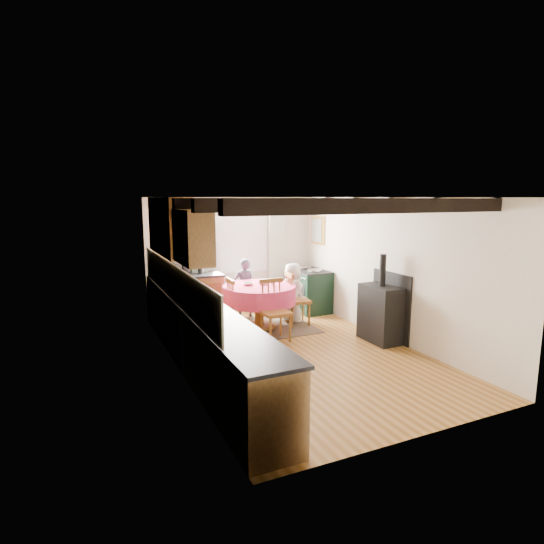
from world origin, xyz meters
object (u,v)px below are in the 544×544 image
chair_near (276,311)px  chair_left (221,307)px  cast_iron_stove (381,298)px  aga_range (309,290)px  cup (273,283)px  child_right (293,293)px  child_far (244,288)px  dining_table (259,307)px  chair_right (298,299)px

chair_near → chair_left: chair_near is taller
chair_near → cast_iron_stove: 1.78m
aga_range → cup: aga_range is taller
child_right → cup: (-0.53, -0.24, 0.27)m
chair_near → child_right: (0.79, 0.91, 0.05)m
chair_left → child_far: bearing=139.8°
chair_left → child_right: size_ratio=0.86×
chair_left → cup: (0.98, -0.05, 0.36)m
aga_range → cast_iron_stove: size_ratio=0.66×
dining_table → chair_right: (0.76, -0.09, 0.11)m
aga_range → child_right: bearing=-139.7°
aga_range → child_far: bearing=177.0°
chair_right → child_right: (0.01, 0.23, 0.07)m
chair_near → cast_iron_stove: bearing=-25.9°
dining_table → cup: (0.24, -0.10, 0.45)m
dining_table → chair_left: (-0.75, -0.05, 0.09)m
aga_range → cast_iron_stove: bearing=-87.2°
child_far → cup: (0.21, -0.91, 0.25)m
chair_near → cup: 0.79m
dining_table → cast_iron_stove: 2.21m
child_right → cup: child_right is taller
chair_left → cast_iron_stove: cast_iron_stove is taller
chair_near → chair_right: chair_near is taller
child_right → child_far: bearing=33.5°
chair_left → child_right: (1.51, 0.19, 0.08)m
chair_left → cast_iron_stove: size_ratio=0.67×
dining_table → chair_near: bearing=-91.8°
dining_table → cup: bearing=-22.1°
chair_near → child_far: (0.05, 1.59, 0.08)m
chair_left → chair_right: 1.50m
chair_right → child_far: size_ratio=0.84×
chair_right → child_far: (-0.73, 0.91, 0.09)m
aga_range → cast_iron_stove: (0.11, -2.26, 0.29)m
dining_table → chair_right: bearing=-6.8°
cup → cast_iron_stove: bearing=-46.7°
chair_left → chair_right: chair_right is taller
cup → chair_left: bearing=177.2°
chair_near → child_right: bearing=48.4°
chair_right → cup: bearing=99.3°
chair_left → cast_iron_stove: (2.32, -1.47, 0.24)m
child_far → cup: size_ratio=12.68×
dining_table → aga_range: bearing=26.8°
child_right → chair_right: bearing=164.2°
cup → chair_right: bearing=0.6°
aga_range → chair_right: bearing=-130.5°
cast_iron_stove → aga_range: bearing=92.8°
cast_iron_stove → cup: (-1.34, 1.42, 0.11)m
chair_left → child_right: child_right is taller
cup → child_far: bearing=103.2°
child_far → child_right: child_far is taller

